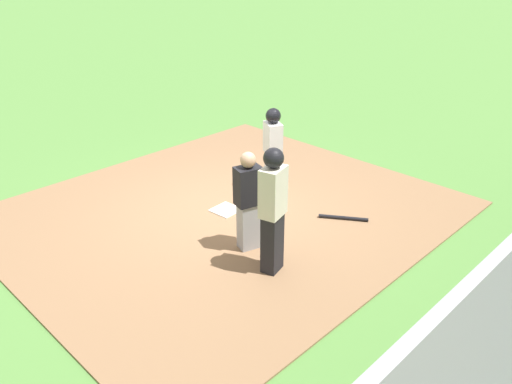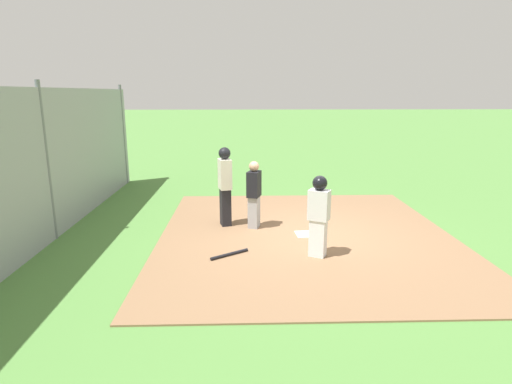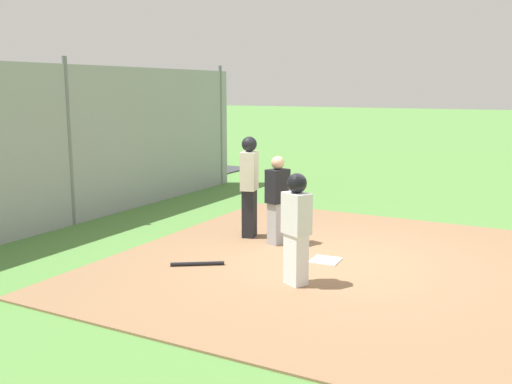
# 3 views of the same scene
# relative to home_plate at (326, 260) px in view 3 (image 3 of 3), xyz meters

# --- Properties ---
(ground_plane) EXTENTS (140.00, 140.00, 0.00)m
(ground_plane) POSITION_rel_home_plate_xyz_m (0.00, 0.00, -0.04)
(ground_plane) COLOR #51843D
(dirt_infield) EXTENTS (7.20, 6.40, 0.03)m
(dirt_infield) POSITION_rel_home_plate_xyz_m (0.00, 0.00, -0.03)
(dirt_infield) COLOR #896647
(dirt_infield) RESTS_ON ground_plane
(home_plate) EXTENTS (0.47, 0.47, 0.02)m
(home_plate) POSITION_rel_home_plate_xyz_m (0.00, 0.00, 0.00)
(home_plate) COLOR white
(home_plate) RESTS_ON dirt_infield
(catcher) EXTENTS (0.44, 0.36, 1.56)m
(catcher) POSITION_rel_home_plate_xyz_m (-0.56, -1.14, 0.79)
(catcher) COLOR #9E9EA3
(catcher) RESTS_ON dirt_infield
(umpire) EXTENTS (0.43, 0.35, 1.85)m
(umpire) POSITION_rel_home_plate_xyz_m (-0.76, -1.81, 0.98)
(umpire) COLOR black
(umpire) RESTS_ON dirt_infield
(runner) EXTENTS (0.41, 0.46, 1.57)m
(runner) POSITION_rel_home_plate_xyz_m (1.23, 0.04, 0.88)
(runner) COLOR silver
(runner) RESTS_ON dirt_infield
(baseball_bat) EXTENTS (0.51, 0.72, 0.06)m
(baseball_bat) POSITION_rel_home_plate_xyz_m (1.17, -1.66, 0.02)
(baseball_bat) COLOR black
(baseball_bat) RESTS_ON dirt_infield
(backstop_fence) EXTENTS (12.00, 0.10, 3.35)m
(backstop_fence) POSITION_rel_home_plate_xyz_m (0.00, -5.48, 1.56)
(backstop_fence) COLOR #93999E
(backstop_fence) RESTS_ON ground_plane
(parked_car_red) EXTENTS (4.36, 2.23, 1.28)m
(parked_car_red) POSITION_rel_home_plate_xyz_m (-6.41, -8.66, 0.57)
(parked_car_red) COLOR maroon
(parked_car_red) RESTS_ON parking_lot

